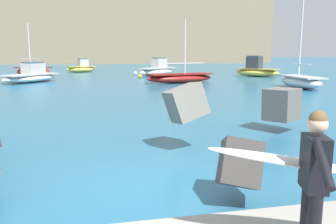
% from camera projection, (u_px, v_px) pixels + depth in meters
% --- Properties ---
extents(ground_plane, '(400.00, 400.00, 0.00)m').
position_uv_depth(ground_plane, '(133.00, 188.00, 6.68)').
color(ground_plane, '#235B7A').
extents(breakwater_jetty, '(30.59, 7.77, 2.56)m').
position_uv_depth(breakwater_jetty, '(140.00, 119.00, 8.26)').
color(breakwater_jetty, '#605B56').
rests_on(breakwater_jetty, ground).
extents(surfer_with_board, '(2.10, 1.44, 1.78)m').
position_uv_depth(surfer_with_board, '(307.00, 174.00, 3.80)').
color(surfer_with_board, black).
rests_on(surfer_with_board, walkway_path).
extents(boat_near_left, '(4.55, 5.29, 2.34)m').
position_uv_depth(boat_near_left, '(256.00, 70.00, 38.53)').
color(boat_near_left, '#EAC64C').
rests_on(boat_near_left, ground).
extents(boat_near_centre, '(4.46, 3.28, 1.89)m').
position_uv_depth(boat_near_centre, '(81.00, 68.00, 47.19)').
color(boat_near_centre, '#EAC64C').
rests_on(boat_near_centre, ground).
extents(boat_near_right, '(1.89, 4.67, 8.01)m').
position_uv_depth(boat_near_right, '(301.00, 81.00, 25.63)').
color(boat_near_right, white).
rests_on(boat_near_right, ground).
extents(boat_mid_left, '(5.24, 6.04, 1.82)m').
position_uv_depth(boat_mid_left, '(31.00, 76.00, 30.93)').
color(boat_mid_left, white).
rests_on(boat_mid_left, ground).
extents(boat_mid_right, '(6.55, 3.16, 5.49)m').
position_uv_depth(boat_mid_right, '(180.00, 78.00, 30.29)').
color(boat_mid_right, maroon).
rests_on(boat_mid_right, ground).
extents(boat_far_centre, '(5.59, 5.35, 2.11)m').
position_uv_depth(boat_far_centre, '(157.00, 70.00, 39.88)').
color(boat_far_centre, white).
rests_on(boat_far_centre, ground).
extents(boat_far_right, '(4.58, 3.73, 5.81)m').
position_uv_depth(boat_far_right, '(33.00, 72.00, 37.77)').
color(boat_far_right, maroon).
rests_on(boat_far_right, ground).
extents(mooring_buoy_inner, '(0.44, 0.44, 0.44)m').
position_uv_depth(mooring_buoy_inner, '(135.00, 73.00, 40.98)').
color(mooring_buoy_inner, silver).
rests_on(mooring_buoy_inner, ground).
extents(mooring_buoy_middle, '(0.44, 0.44, 0.44)m').
position_uv_depth(mooring_buoy_middle, '(140.00, 76.00, 35.98)').
color(mooring_buoy_middle, yellow).
rests_on(mooring_buoy_middle, ground).
extents(headland_bluff, '(96.48, 39.22, 19.07)m').
position_uv_depth(headland_bluff, '(89.00, 29.00, 98.29)').
color(headland_bluff, '#847056').
rests_on(headland_bluff, ground).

